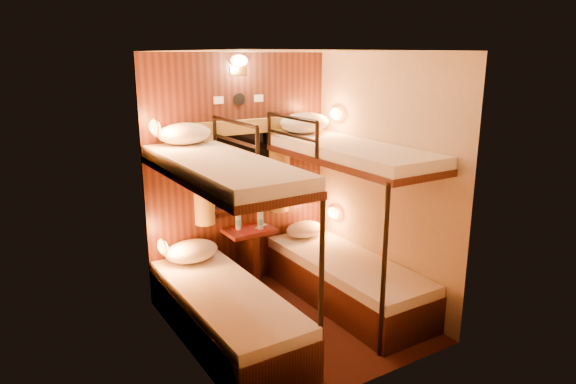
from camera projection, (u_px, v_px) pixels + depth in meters
floor at (294, 321)px, 4.72m from camera, size 2.10×2.10×0.00m
ceiling at (295, 51)px, 4.10m from camera, size 2.10×2.10×0.00m
wall_back at (239, 173)px, 5.27m from camera, size 2.40×0.00×2.40m
wall_front at (376, 230)px, 3.55m from camera, size 2.40×0.00×2.40m
wall_left at (184, 214)px, 3.90m from camera, size 0.00×2.40×2.40m
wall_right at (382, 181)px, 4.92m from camera, size 0.00×2.40×2.40m
back_panel at (240, 173)px, 5.26m from camera, size 2.00×0.03×2.40m
bunk_left at (225, 278)px, 4.30m from camera, size 0.72×1.90×1.82m
bunk_right at (347, 249)px, 4.96m from camera, size 0.72×1.90×1.82m
window at (241, 175)px, 5.24m from camera, size 1.00×0.12×0.79m
curtains at (243, 168)px, 5.19m from camera, size 1.10×0.22×1.00m
back_fixtures at (239, 68)px, 4.96m from camera, size 0.54×0.09×0.48m
reading_lamps at (256, 176)px, 4.97m from camera, size 2.00×0.20×1.25m
table at (250, 250)px, 5.31m from camera, size 0.50×0.34×0.66m
bottle_left at (238, 221)px, 5.19m from camera, size 0.06×0.06×0.21m
bottle_right at (260, 221)px, 5.21m from camera, size 0.06×0.06×0.22m
sachet_a at (263, 225)px, 5.37m from camera, size 0.08×0.07×0.01m
sachet_b at (258, 228)px, 5.28m from camera, size 0.08×0.07×0.01m
pillow_lower_left at (192, 251)px, 4.90m from camera, size 0.52×0.37×0.20m
pillow_lower_right at (304, 229)px, 5.57m from camera, size 0.43×0.30×0.17m
pillow_upper_left at (184, 134)px, 4.63m from camera, size 0.49×0.35×0.19m
pillow_upper_right at (305, 123)px, 5.29m from camera, size 0.54×0.39×0.21m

